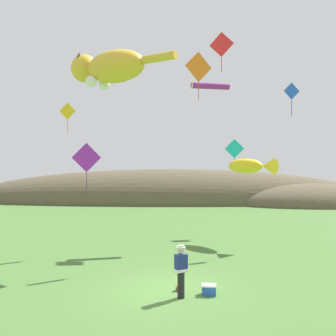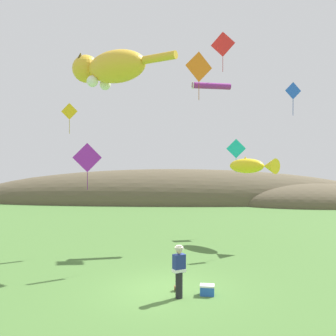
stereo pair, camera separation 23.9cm
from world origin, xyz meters
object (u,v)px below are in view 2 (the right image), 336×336
(kite_spool, at_px, (176,288))
(kite_diamond_red, at_px, (223,44))
(picnic_cooler, at_px, (207,290))
(kite_diamond_gold, at_px, (69,112))
(kite_diamond_blue, at_px, (293,91))
(kite_giant_cat, at_px, (110,68))
(kite_diamond_teal, at_px, (236,149))
(kite_diamond_orange, at_px, (199,67))
(kite_diamond_violet, at_px, (87,158))
(kite_tube_streamer, at_px, (211,86))
(kite_fish_windsock, at_px, (251,166))
(festival_attendant, at_px, (179,270))

(kite_spool, relative_size, kite_diamond_red, 0.09)
(picnic_cooler, xyz_separation_m, kite_diamond_gold, (-8.03, 11.28, 7.63))
(picnic_cooler, relative_size, kite_diamond_blue, 0.28)
(kite_giant_cat, relative_size, kite_diamond_gold, 3.05)
(picnic_cooler, relative_size, kite_diamond_teal, 0.24)
(kite_diamond_gold, height_order, kite_diamond_orange, kite_diamond_orange)
(kite_diamond_gold, bearing_deg, kite_diamond_red, -8.66)
(kite_giant_cat, height_order, kite_diamond_orange, kite_giant_cat)
(kite_spool, bearing_deg, kite_giant_cat, 116.64)
(kite_spool, xyz_separation_m, kite_diamond_violet, (-4.57, 5.85, 4.67))
(kite_diamond_orange, bearing_deg, kite_diamond_red, 66.52)
(kite_tube_streamer, height_order, kite_diamond_teal, kite_tube_streamer)
(kite_giant_cat, xyz_separation_m, kite_fish_windsock, (7.93, 0.90, -5.38))
(festival_attendant, relative_size, kite_tube_streamer, 0.75)
(picnic_cooler, height_order, kite_diamond_violet, kite_diamond_violet)
(kite_diamond_orange, bearing_deg, festival_attendant, -99.13)
(kite_diamond_orange, xyz_separation_m, kite_diamond_blue, (5.38, 2.29, -0.80))
(kite_diamond_gold, distance_m, kite_diamond_teal, 11.04)
(picnic_cooler, xyz_separation_m, kite_fish_windsock, (3.18, 8.61, 4.16))
(kite_fish_windsock, bearing_deg, kite_diamond_orange, -140.35)
(festival_attendant, height_order, kite_fish_windsock, kite_fish_windsock)
(kite_diamond_blue, bearing_deg, picnic_cooler, -123.18)
(kite_giant_cat, height_order, kite_tube_streamer, kite_giant_cat)
(festival_attendant, distance_m, picnic_cooler, 1.27)
(kite_diamond_blue, relative_size, kite_diamond_violet, 0.78)
(kite_tube_streamer, relative_size, kite_diamond_red, 0.98)
(kite_diamond_violet, bearing_deg, festival_attendant, -54.38)
(picnic_cooler, bearing_deg, kite_diamond_gold, 125.45)
(kite_diamond_teal, relative_size, kite_diamond_violet, 0.89)
(festival_attendant, xyz_separation_m, kite_fish_windsock, (4.15, 8.90, 3.39))
(picnic_cooler, height_order, kite_diamond_red, kite_diamond_red)
(picnic_cooler, bearing_deg, kite_diamond_teal, 76.44)
(festival_attendant, xyz_separation_m, kite_diamond_orange, (1.01, 6.30, 8.36))
(kite_tube_streamer, bearing_deg, picnic_cooler, -95.75)
(festival_attendant, distance_m, kite_giant_cat, 12.46)
(kite_tube_streamer, xyz_separation_m, kite_diamond_blue, (4.50, -0.92, -0.50))
(kite_diamond_gold, bearing_deg, kite_spool, -57.44)
(picnic_cooler, distance_m, kite_giant_cat, 13.15)
(picnic_cooler, relative_size, kite_diamond_orange, 0.22)
(kite_tube_streamer, bearing_deg, kite_diamond_red, 37.17)
(picnic_cooler, bearing_deg, kite_diamond_violet, 132.16)
(festival_attendant, height_order, kite_diamond_red, kite_diamond_red)
(picnic_cooler, xyz_separation_m, kite_diamond_red, (1.69, 9.79, 11.42))
(kite_giant_cat, bearing_deg, kite_diamond_blue, 3.29)
(festival_attendant, height_order, kite_diamond_gold, kite_diamond_gold)
(kite_tube_streamer, xyz_separation_m, kite_diamond_teal, (1.82, 2.18, -3.62))
(kite_diamond_orange, bearing_deg, kite_tube_streamer, 74.60)
(kite_spool, height_order, picnic_cooler, picnic_cooler)
(picnic_cooler, relative_size, kite_giant_cat, 0.09)
(festival_attendant, relative_size, kite_diamond_red, 0.74)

